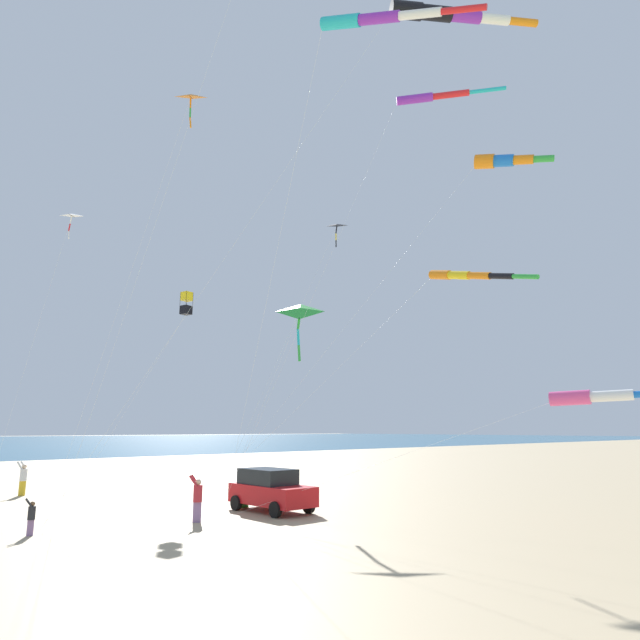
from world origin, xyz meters
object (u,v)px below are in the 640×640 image
Objects in this scene: cooler_box at (242,502)px; kite_windsock_long_streamer_right at (445,14)px; kite_windsock_red_high_left at (465,276)px; kite_windsock_magenta_far_left at (375,19)px; kite_delta_blue_topmost at (336,227)px; kite_windsock_teal_far_right at (434,97)px; person_adult_flyer at (197,496)px; person_child_green_jacket at (23,477)px; kite_delta_orange_high_right at (71,217)px; kite_box_yellow_midlevel at (186,304)px; kite_windsock_white_trailing at (502,161)px; person_child_grey_jacket at (31,515)px; parked_car at (271,490)px; kite_windsock_purple_drifting at (592,397)px; kite_delta_checkered_midright at (190,98)px; kite_delta_green_low_center at (300,312)px.

cooler_box is 24.42m from kite_windsock_long_streamer_right.
kite_windsock_red_high_left is at bearing -73.84° from kite_windsock_long_streamer_right.
kite_delta_blue_topmost is at bearing -38.50° from kite_windsock_magenta_far_left.
kite_windsock_long_streamer_right is at bearing -162.80° from cooler_box.
cooler_box is 0.03× the size of kite_windsock_teal_far_right.
person_adult_flyer is 14.66m from person_child_green_jacket.
kite_windsock_magenta_far_left is 19.88m from kite_delta_orange_high_right.
kite_box_yellow_midlevel reaches higher than kite_windsock_red_high_left.
kite_windsock_red_high_left is (-16.99, -4.00, -1.09)m from kite_box_yellow_midlevel.
kite_windsock_long_streamer_right reaches higher than kite_windsock_white_trailing.
person_adult_flyer is 18.45m from kite_delta_blue_topmost.
kite_windsock_magenta_far_left is at bearing -150.40° from person_child_grey_jacket.
parked_car is at bearing -176.82° from cooler_box.
parked_car is at bearing 33.03° from kite_windsock_purple_drifting.
kite_delta_checkered_midright is at bearing 33.34° from kite_windsock_purple_drifting.
person_adult_flyer is at bearing -102.90° from person_child_grey_jacket.
kite_delta_checkered_midright is 1.60× the size of kite_windsock_red_high_left.
kite_box_yellow_midlevel is (20.34, 7.40, 6.21)m from kite_windsock_purple_drifting.
kite_windsock_purple_drifting is 16.38m from kite_windsock_magenta_far_left.
cooler_box is 17.80m from kite_delta_orange_high_right.
kite_windsock_white_trailing is (-6.20, -22.57, 18.73)m from person_child_grey_jacket.
kite_windsock_long_streamer_right reaches higher than kite_windsock_purple_drifting.
kite_windsock_purple_drifting is at bearing -150.91° from cooler_box.
person_child_grey_jacket is at bearing 74.65° from kite_windsock_white_trailing.
kite_windsock_long_streamer_right is 21.56m from kite_delta_orange_high_right.
kite_delta_orange_high_right is (5.29, 4.03, -6.37)m from kite_delta_checkered_midright.
kite_delta_blue_topmost is 0.80× the size of kite_windsock_white_trailing.
kite_windsock_purple_drifting is 0.81× the size of kite_windsock_magenta_far_left.
kite_windsock_white_trailing is (4.77, -16.34, 2.34)m from kite_windsock_magenta_far_left.
kite_delta_orange_high_right is (9.44, 6.85, 14.03)m from parked_car.
kite_windsock_white_trailing is at bearing -134.37° from person_child_green_jacket.
kite_windsock_teal_far_right reaches higher than person_child_grey_jacket.
person_child_green_jacket is 33.13m from kite_windsock_white_trailing.
person_adult_flyer is 20.89m from kite_delta_checkered_midright.
kite_delta_green_low_center is at bearing -75.63° from parked_car.
person_child_grey_jacket is 18.85m from kite_windsock_red_high_left.
kite_windsock_white_trailing is at bearing -120.91° from kite_delta_checkered_midright.
kite_windsock_long_streamer_right is at bearing 107.41° from kite_windsock_white_trailing.
kite_windsock_purple_drifting is at bearing -134.21° from person_adult_flyer.
kite_windsock_purple_drifting is 17.93m from kite_windsock_long_streamer_right.
parked_car is 0.19× the size of kite_windsock_teal_far_right.
kite_windsock_purple_drifting is at bearing -155.79° from kite_delta_green_low_center.
kite_delta_blue_topmost is (2.59, -6.60, 14.91)m from parked_car.
kite_windsock_purple_drifting is at bearing -176.63° from kite_delta_blue_topmost.
kite_windsock_white_trailing is 15.78m from kite_delta_green_low_center.
kite_delta_blue_topmost reaches higher than kite_windsock_purple_drifting.
kite_windsock_long_streamer_right is 15.36m from kite_delta_green_low_center.
kite_windsock_magenta_far_left is at bearing 161.10° from parked_car.
kite_windsock_red_high_left is (-10.21, -4.14, 9.80)m from cooler_box.
person_child_grey_jacket is 26.55m from kite_windsock_long_streamer_right.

